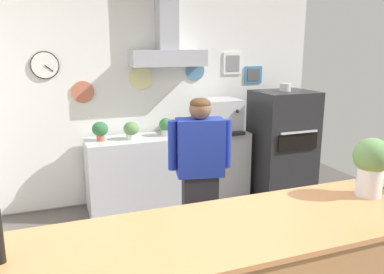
{
  "coord_description": "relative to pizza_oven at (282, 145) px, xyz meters",
  "views": [
    {
      "loc": [
        -1.17,
        -2.21,
        1.98
      ],
      "look_at": [
        -0.04,
        0.77,
        1.23
      ],
      "focal_mm": 36.55,
      "sensor_mm": 36.0,
      "label": 1
    }
  ],
  "objects": [
    {
      "name": "back_wall_assembly",
      "position": [
        -1.68,
        0.47,
        0.95
      ],
      "size": [
        4.8,
        3.03,
        3.08
      ],
      "color": "#9E9E99",
      "rests_on": "ground_plane"
    },
    {
      "name": "back_prep_counter",
      "position": [
        -1.46,
        0.28,
        -0.27
      ],
      "size": [
        2.02,
        0.54,
        0.9
      ],
      "color": "#B7BABF",
      "rests_on": "ground_plane"
    },
    {
      "name": "pizza_oven",
      "position": [
        0.0,
        0.0,
        0.0
      ],
      "size": [
        0.74,
        0.68,
        1.51
      ],
      "color": "#232326",
      "rests_on": "ground_plane"
    },
    {
      "name": "shop_worker",
      "position": [
        -1.6,
        -1.09,
        0.12
      ],
      "size": [
        0.56,
        0.3,
        1.54
      ],
      "rotation": [
        0.0,
        0.0,
        2.93
      ],
      "color": "#232328",
      "rests_on": "ground_plane"
    },
    {
      "name": "espresso_machine",
      "position": [
        -0.82,
        0.25,
        0.39
      ],
      "size": [
        0.54,
        0.52,
        0.42
      ],
      "color": "#B7BABF",
      "rests_on": "back_prep_counter"
    },
    {
      "name": "potted_thyme",
      "position": [
        -1.49,
        0.28,
        0.3
      ],
      "size": [
        0.18,
        0.18,
        0.22
      ],
      "color": "beige",
      "rests_on": "back_prep_counter"
    },
    {
      "name": "potted_rosemary",
      "position": [
        -2.29,
        0.29,
        0.32
      ],
      "size": [
        0.19,
        0.19,
        0.22
      ],
      "color": "#9E563D",
      "rests_on": "back_prep_counter"
    },
    {
      "name": "potted_basil",
      "position": [
        -1.13,
        0.3,
        0.32
      ],
      "size": [
        0.17,
        0.17,
        0.22
      ],
      "color": "beige",
      "rests_on": "back_prep_counter"
    },
    {
      "name": "potted_sage",
      "position": [
        -1.94,
        0.24,
        0.3
      ],
      "size": [
        0.18,
        0.18,
        0.21
      ],
      "color": "beige",
      "rests_on": "back_prep_counter"
    },
    {
      "name": "basil_vase",
      "position": [
        -0.94,
        -2.38,
        0.52
      ],
      "size": [
        0.23,
        0.23,
        0.38
      ],
      "color": "silver",
      "rests_on": "service_counter"
    }
  ]
}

